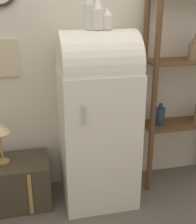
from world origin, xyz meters
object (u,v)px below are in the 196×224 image
vase_right (107,19)px  vase_center (99,15)px  suitcase_trunk (5,184)px  vase_left (89,12)px  refrigerator (98,117)px

vase_right → vase_center: bearing=-178.4°
suitcase_trunk → vase_left: size_ratio=2.73×
vase_center → refrigerator: bearing=110.4°
vase_left → vase_right: bearing=-5.3°
vase_left → vase_center: vase_left is taller
vase_center → vase_right: 0.08m
refrigerator → suitcase_trunk: refrigerator is taller
vase_left → vase_right: vase_left is taller
vase_left → vase_center: bearing=-11.8°
suitcase_trunk → vase_center: bearing=-4.2°
vase_left → suitcase_trunk: bearing=176.5°
vase_right → suitcase_trunk: bearing=176.3°
vase_left → vase_center: size_ratio=1.21×
suitcase_trunk → vase_right: bearing=-3.7°
refrigerator → suitcase_trunk: (-0.83, 0.05, -0.59)m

